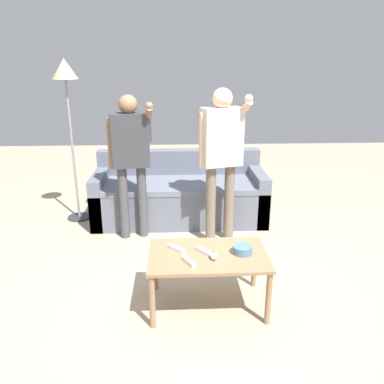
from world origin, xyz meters
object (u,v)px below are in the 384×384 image
at_px(couch, 180,195).
at_px(game_remote_nunchuk, 214,256).
at_px(player_left, 130,151).
at_px(game_remote_wand_far, 176,249).
at_px(player_right, 221,149).
at_px(snack_bowl, 242,249).
at_px(floor_lamp, 66,87).
at_px(game_remote_wand_near, 204,251).
at_px(game_remote_wand_spare, 189,261).
at_px(coffee_table, 208,261).

relative_size(couch, game_remote_nunchuk, 22.93).
relative_size(couch, player_left, 1.32).
bearing_deg(game_remote_wand_far, game_remote_nunchuk, -27.44).
distance_m(game_remote_nunchuk, game_remote_wand_far, 0.31).
xyz_separation_m(player_right, game_remote_wand_far, (-0.47, -1.10, -0.54)).
xyz_separation_m(couch, snack_bowl, (0.45, -1.81, 0.19)).
distance_m(floor_lamp, player_right, 1.88).
xyz_separation_m(game_remote_wand_near, game_remote_wand_spare, (-0.12, -0.15, 0.00)).
bearing_deg(player_left, couch, 45.57).
height_order(snack_bowl, player_left, player_left).
bearing_deg(player_right, game_remote_nunchuk, -98.80).
relative_size(floor_lamp, player_left, 1.23).
height_order(coffee_table, player_left, player_left).
bearing_deg(snack_bowl, player_right, 91.69).
height_order(coffee_table, game_remote_wand_far, game_remote_wand_far).
relative_size(player_left, player_right, 0.96).
height_order(game_remote_nunchuk, player_right, player_right).
xyz_separation_m(couch, game_remote_wand_spare, (0.03, -1.95, 0.17)).
bearing_deg(snack_bowl, game_remote_wand_spare, -161.87).
bearing_deg(game_remote_nunchuk, player_right, 81.20).
bearing_deg(player_right, game_remote_wand_spare, -106.32).
height_order(game_remote_wand_far, game_remote_wand_spare, same).
xyz_separation_m(player_left, game_remote_wand_near, (0.66, -1.28, -0.50)).
xyz_separation_m(coffee_table, game_remote_wand_far, (-0.24, 0.07, 0.07)).
xyz_separation_m(couch, coffee_table, (0.19, -1.82, 0.10)).
bearing_deg(game_remote_nunchuk, game_remote_wand_near, 125.99).
bearing_deg(snack_bowl, floor_lamp, 132.41).
distance_m(couch, game_remote_nunchuk, 1.91).
relative_size(snack_bowl, game_remote_wand_near, 1.05).
distance_m(couch, coffee_table, 1.83).
xyz_separation_m(game_remote_nunchuk, game_remote_wand_spare, (-0.19, -0.06, -0.01)).
bearing_deg(player_right, couch, 122.46).
height_order(coffee_table, game_remote_wand_spare, game_remote_wand_spare).
relative_size(snack_bowl, floor_lamp, 0.08).
bearing_deg(game_remote_nunchuk, couch, 96.71).
distance_m(coffee_table, game_remote_wand_spare, 0.21).
relative_size(couch, game_remote_wand_spare, 13.87).
xyz_separation_m(snack_bowl, game_remote_wand_spare, (-0.41, -0.14, -0.01)).
height_order(game_remote_nunchuk, game_remote_wand_far, game_remote_nunchuk).
relative_size(coffee_table, game_remote_wand_spare, 6.20).
height_order(player_right, game_remote_wand_far, player_right).
distance_m(snack_bowl, player_left, 1.68).
bearing_deg(couch, game_remote_wand_spare, -88.98).
bearing_deg(game_remote_wand_spare, coffee_table, 40.80).
height_order(snack_bowl, game_remote_wand_far, snack_bowl).
height_order(couch, player_right, player_right).
distance_m(floor_lamp, player_left, 1.10).
xyz_separation_m(coffee_table, snack_bowl, (0.26, 0.00, 0.09)).
bearing_deg(floor_lamp, coffee_table, -52.37).
bearing_deg(floor_lamp, game_remote_nunchuk, -52.79).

